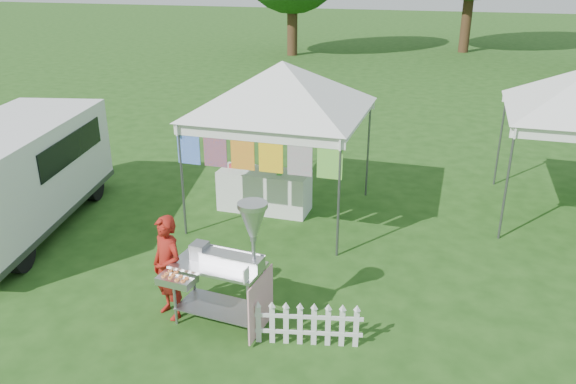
% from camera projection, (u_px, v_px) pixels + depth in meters
% --- Properties ---
extents(ground, '(120.00, 120.00, 0.00)m').
position_uv_depth(ground, '(209.00, 307.00, 8.12)').
color(ground, '#1F4614').
rests_on(ground, ground).
extents(canopy_main, '(4.24, 4.24, 3.45)m').
position_uv_depth(canopy_main, '(282.00, 62.00, 10.10)').
color(canopy_main, '#59595E').
rests_on(canopy_main, ground).
extents(donut_cart, '(1.40, 0.87, 1.86)m').
position_uv_depth(donut_cart, '(231.00, 255.00, 7.28)').
color(donut_cart, gray).
rests_on(donut_cart, ground).
extents(vendor, '(0.65, 0.57, 1.51)m').
position_uv_depth(vendor, '(168.00, 268.00, 7.67)').
color(vendor, maroon).
rests_on(vendor, ground).
extents(cargo_van, '(2.90, 5.03, 1.96)m').
position_uv_depth(cargo_van, '(15.00, 174.00, 10.25)').
color(cargo_van, silver).
rests_on(cargo_van, ground).
extents(picket_fence, '(1.41, 0.34, 0.56)m').
position_uv_depth(picket_fence, '(307.00, 326.00, 7.22)').
color(picket_fence, silver).
rests_on(picket_fence, ground).
extents(display_table, '(1.80, 0.70, 0.82)m').
position_uv_depth(display_table, '(264.00, 191.00, 11.22)').
color(display_table, white).
rests_on(display_table, ground).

